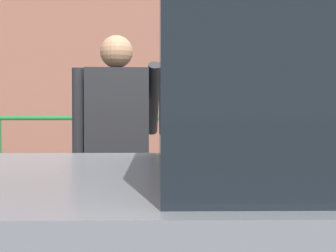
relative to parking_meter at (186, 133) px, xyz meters
name	(u,v)px	position (x,y,z in m)	size (l,w,h in m)	color
sidewalk_curb	(211,244)	(0.33, 1.24, -1.12)	(36.00, 3.37, 0.14)	gray
parking_meter	(186,133)	(0.00, 0.00, 0.00)	(0.16, 0.17, 1.47)	slate
pedestrian_at_meter	(117,139)	(-0.50, -0.02, -0.04)	(0.63, 0.52, 1.74)	brown
background_railing	(195,141)	(0.33, 2.81, -0.22)	(24.06, 0.06, 1.15)	#1E602D
backdrop_wall	(181,95)	(0.33, 5.17, 0.42)	(32.00, 0.50, 3.21)	brown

